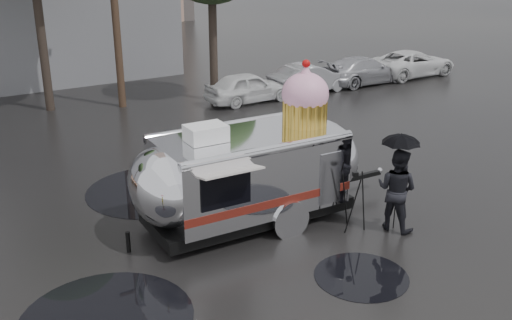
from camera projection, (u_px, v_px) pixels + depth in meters
ground at (261, 302)px, 10.84m from camera, size 120.00×120.00×0.00m
puddles at (165, 239)px, 13.06m from camera, size 7.10×8.70×0.01m
parked_cars at (343, 71)px, 25.95m from camera, size 13.20×1.90×1.50m
airstream_trailer at (252, 169)px, 13.46m from camera, size 6.90×2.68×3.71m
person_right at (397, 190)px, 13.24m from camera, size 0.81×1.03×1.90m
umbrella_black at (400, 149)px, 12.91m from camera, size 1.04×1.04×2.26m
tripod at (354, 196)px, 13.26m from camera, size 0.56×0.56×1.39m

